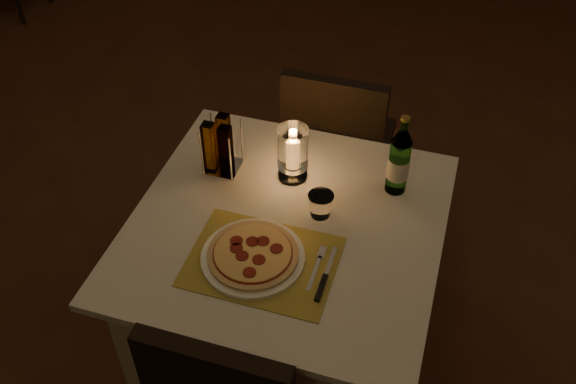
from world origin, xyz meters
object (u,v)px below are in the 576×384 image
(chair_far, at_px, (337,138))
(pizza, at_px, (253,254))
(hurricane_candle, at_px, (293,150))
(tumbler, at_px, (321,205))
(plate, at_px, (253,257))
(water_bottle, at_px, (399,162))
(main_table, at_px, (286,293))

(chair_far, height_order, pizza, chair_far)
(hurricane_candle, bearing_deg, tumbler, -47.04)
(plate, bearing_deg, pizza, 159.20)
(chair_far, bearing_deg, water_bottle, -55.56)
(chair_far, xyz_separation_m, hurricane_candle, (-0.05, -0.49, 0.31))
(tumbler, bearing_deg, plate, -120.05)
(main_table, distance_m, chair_far, 0.74)
(plate, distance_m, hurricane_candle, 0.42)
(plate, relative_size, tumbler, 3.76)
(main_table, height_order, hurricane_candle, hurricane_candle)
(water_bottle, distance_m, hurricane_candle, 0.36)
(chair_far, distance_m, tumbler, 0.69)
(main_table, xyz_separation_m, pizza, (-0.05, -0.18, 0.39))
(pizza, xyz_separation_m, hurricane_candle, (0.00, 0.40, 0.09))
(pizza, bearing_deg, main_table, 74.45)
(main_table, distance_m, hurricane_candle, 0.54)
(plate, relative_size, water_bottle, 1.05)
(main_table, relative_size, hurricane_candle, 4.85)
(water_bottle, bearing_deg, pizza, -128.77)
(hurricane_candle, bearing_deg, pizza, -90.56)
(water_bottle, bearing_deg, chair_far, 124.44)
(water_bottle, bearing_deg, hurricane_candle, -173.09)
(chair_far, bearing_deg, pizza, -93.21)
(plate, height_order, tumbler, tumbler)
(pizza, bearing_deg, tumbler, 59.94)
(chair_far, xyz_separation_m, plate, (-0.05, -0.89, 0.20))
(chair_far, xyz_separation_m, tumbler, (0.10, -0.64, 0.23))
(pizza, bearing_deg, hurricane_candle, 89.44)
(main_table, relative_size, water_bottle, 3.28)
(chair_far, relative_size, plate, 2.81)
(plate, bearing_deg, tumbler, 59.95)
(pizza, xyz_separation_m, water_bottle, (0.36, 0.45, 0.10))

